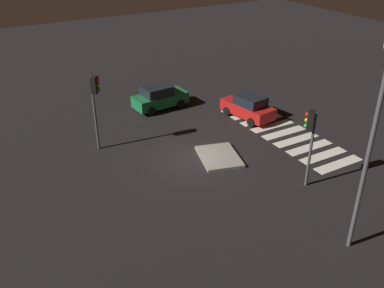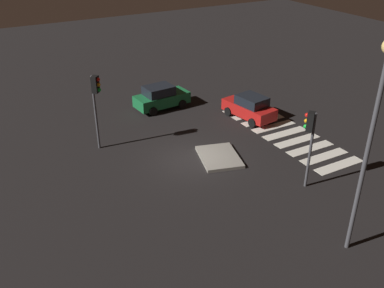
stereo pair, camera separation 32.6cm
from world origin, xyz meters
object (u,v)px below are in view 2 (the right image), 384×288
Objects in this scene: traffic_light_north at (96,95)px; traffic_island at (219,157)px; car_green at (161,97)px; street_lamp at (374,120)px; traffic_light_south at (310,131)px; car_red at (250,107)px.

traffic_island is at bearing 4.12° from traffic_light_north.
street_lamp is at bearing -93.29° from car_green.
traffic_island is 0.81× the size of traffic_light_south.
car_red is 6.38m from car_green.
car_green is (8.24, -0.28, 0.75)m from traffic_island.
traffic_light_north reaches higher than car_green.
car_green is 7.35m from traffic_light_north.
car_green is 0.99× the size of traffic_light_south.
car_green is at bearing -26.95° from traffic_light_south.
car_green is (4.55, 4.48, 0.02)m from car_red.
car_red is at bearing -52.19° from traffic_island.
street_lamp reaches higher than traffic_island.
car_green reaches higher than car_red.
street_lamp reaches higher than traffic_light_north.
traffic_light_south is 11.83m from traffic_light_north.
car_red is (3.69, -4.76, 0.73)m from traffic_island.
car_green is 0.46× the size of street_lamp.
traffic_light_south reaches higher than traffic_island.
traffic_light_north reaches higher than traffic_island.
street_lamp reaches higher than car_green.
traffic_light_south is at bearing -85.75° from car_green.
street_lamp is at bearing -175.72° from traffic_island.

